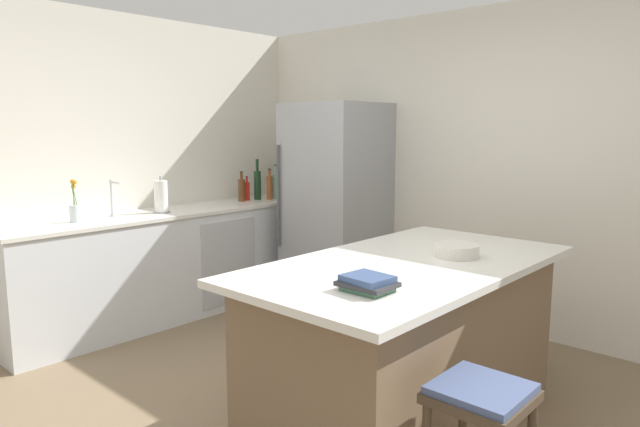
# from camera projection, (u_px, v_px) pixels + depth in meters

# --- Properties ---
(ground_plane) EXTENTS (7.20, 7.20, 0.00)m
(ground_plane) POSITION_uv_depth(u_px,v_px,m) (292.00, 421.00, 3.21)
(ground_plane) COLOR #7A664C
(wall_rear) EXTENTS (6.00, 0.10, 2.60)m
(wall_rear) POSITION_uv_depth(u_px,v_px,m) (484.00, 170.00, 4.66)
(wall_rear) COLOR silver
(wall_rear) RESTS_ON ground_plane
(wall_left) EXTENTS (0.10, 6.00, 2.60)m
(wall_left) POSITION_uv_depth(u_px,v_px,m) (80.00, 170.00, 4.64)
(wall_left) COLOR silver
(wall_left) RESTS_ON ground_plane
(counter_run_left) EXTENTS (0.63, 2.97, 0.93)m
(counter_run_left) POSITION_uv_depth(u_px,v_px,m) (175.00, 262.00, 5.00)
(counter_run_left) COLOR silver
(counter_run_left) RESTS_ON ground_plane
(kitchen_island) EXTENTS (1.08, 2.01, 0.92)m
(kitchen_island) POSITION_uv_depth(u_px,v_px,m) (407.00, 340.00, 3.17)
(kitchen_island) COLOR #7A6047
(kitchen_island) RESTS_ON ground_plane
(refrigerator) EXTENTS (0.79, 0.78, 1.86)m
(refrigerator) POSITION_uv_depth(u_px,v_px,m) (336.00, 205.00, 5.24)
(refrigerator) COLOR #93969B
(refrigerator) RESTS_ON ground_plane
(bar_stool) EXTENTS (0.36, 0.36, 0.65)m
(bar_stool) POSITION_uv_depth(u_px,v_px,m) (480.00, 414.00, 2.23)
(bar_stool) COLOR #473828
(bar_stool) RESTS_ON ground_plane
(sink_faucet) EXTENTS (0.15, 0.05, 0.30)m
(sink_faucet) POSITION_uv_depth(u_px,v_px,m) (113.00, 197.00, 4.55)
(sink_faucet) COLOR silver
(sink_faucet) RESTS_ON counter_run_left
(flower_vase) EXTENTS (0.09, 0.09, 0.33)m
(flower_vase) POSITION_uv_depth(u_px,v_px,m) (75.00, 210.00, 4.29)
(flower_vase) COLOR silver
(flower_vase) RESTS_ON counter_run_left
(paper_towel_roll) EXTENTS (0.14, 0.14, 0.31)m
(paper_towel_roll) POSITION_uv_depth(u_px,v_px,m) (161.00, 197.00, 4.77)
(paper_towel_roll) COLOR gray
(paper_towel_roll) RESTS_ON counter_run_left
(whiskey_bottle) EXTENTS (0.08, 0.08, 0.30)m
(whiskey_bottle) POSITION_uv_depth(u_px,v_px,m) (281.00, 184.00, 5.97)
(whiskey_bottle) COLOR brown
(whiskey_bottle) RESTS_ON counter_run_left
(soda_bottle) EXTENTS (0.07, 0.07, 0.33)m
(soda_bottle) POSITION_uv_depth(u_px,v_px,m) (283.00, 184.00, 5.80)
(soda_bottle) COLOR silver
(soda_bottle) RESTS_ON counter_run_left
(gin_bottle) EXTENTS (0.07, 0.07, 0.34)m
(gin_bottle) POSITION_uv_depth(u_px,v_px,m) (276.00, 186.00, 5.72)
(gin_bottle) COLOR #8CB79E
(gin_bottle) RESTS_ON counter_run_left
(vinegar_bottle) EXTENTS (0.06, 0.06, 0.31)m
(vinegar_bottle) POSITION_uv_depth(u_px,v_px,m) (270.00, 187.00, 5.65)
(vinegar_bottle) COLOR #994C23
(vinegar_bottle) RESTS_ON counter_run_left
(wine_bottle) EXTENTS (0.07, 0.07, 0.40)m
(wine_bottle) POSITION_uv_depth(u_px,v_px,m) (257.00, 184.00, 5.64)
(wine_bottle) COLOR #19381E
(wine_bottle) RESTS_ON counter_run_left
(hot_sauce_bottle) EXTENTS (0.05, 0.05, 0.24)m
(hot_sauce_bottle) POSITION_uv_depth(u_px,v_px,m) (247.00, 191.00, 5.60)
(hot_sauce_bottle) COLOR red
(hot_sauce_bottle) RESTS_ON counter_run_left
(syrup_bottle) EXTENTS (0.07, 0.07, 0.29)m
(syrup_bottle) POSITION_uv_depth(u_px,v_px,m) (242.00, 190.00, 5.51)
(syrup_bottle) COLOR #5B3319
(syrup_bottle) RESTS_ON counter_run_left
(cookbook_stack) EXTENTS (0.24, 0.19, 0.07)m
(cookbook_stack) POSITION_uv_depth(u_px,v_px,m) (367.00, 283.00, 2.53)
(cookbook_stack) COLOR #4C7F60
(cookbook_stack) RESTS_ON kitchen_island
(mixing_bowl) EXTENTS (0.25, 0.25, 0.07)m
(mixing_bowl) POSITION_uv_depth(u_px,v_px,m) (456.00, 250.00, 3.20)
(mixing_bowl) COLOR silver
(mixing_bowl) RESTS_ON kitchen_island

